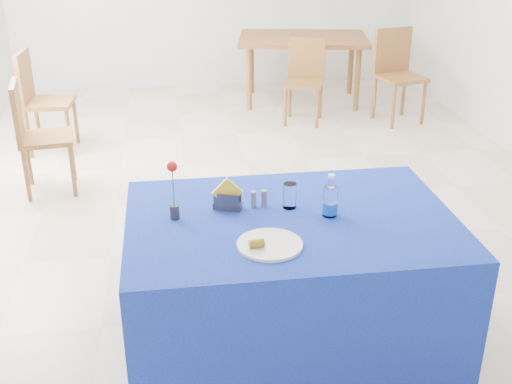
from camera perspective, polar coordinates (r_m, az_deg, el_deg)
floor at (r=5.11m, az=0.16°, el=-0.56°), size 7.00×7.00×0.00m
plate at (r=2.87m, az=1.23°, el=-4.70°), size 0.30×0.30×0.01m
drinking_glass at (r=3.20m, az=3.02°, el=-0.33°), size 0.07×0.07×0.13m
salt_shaker at (r=3.21m, az=-0.23°, el=-0.65°), size 0.03×0.03×0.08m
pepper_shaker at (r=3.22m, az=0.71°, el=-0.56°), size 0.03×0.03×0.08m
blue_table at (r=3.31m, az=3.00°, el=-8.13°), size 1.60×1.10×0.76m
water_bottle at (r=3.13m, az=6.61°, el=-0.88°), size 0.08×0.08×0.21m
napkin_holder at (r=3.19m, az=-2.55°, el=-0.71°), size 0.16×0.10×0.17m
rose_vase at (r=3.07m, az=-7.35°, el=0.07°), size 0.05×0.05×0.30m
oak_table at (r=7.51m, az=4.19°, el=13.03°), size 1.58×1.16×0.76m
chair_bg_left at (r=6.85m, az=4.39°, el=10.38°), size 0.49×0.49×0.87m
chair_bg_right at (r=7.01m, az=12.40°, el=10.68°), size 0.52×0.52×0.96m
chair_win_a at (r=5.33m, az=-19.14°, el=5.22°), size 0.45×0.45×0.91m
chair_win_b at (r=6.25m, az=-18.74°, el=8.19°), size 0.45×0.45×0.94m
banana_pieces at (r=2.82m, az=0.09°, el=-4.57°), size 0.07×0.04×0.04m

